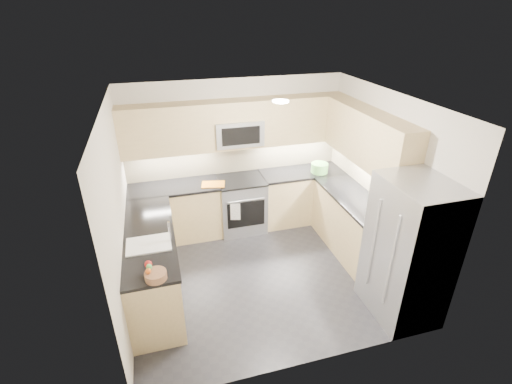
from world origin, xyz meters
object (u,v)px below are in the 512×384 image
Objects in this scene: refrigerator at (408,251)px; utensil_bowl at (319,168)px; fruit_basket at (156,276)px; gas_range at (241,205)px; microwave at (238,132)px; cutting_board at (213,184)px.

refrigerator is 2.33m from utensil_bowl.
refrigerator is 6.31× the size of utensil_bowl.
refrigerator is 7.84× the size of fruit_basket.
gas_range is at bearing 120.88° from refrigerator.
fruit_basket is at bearing -122.05° from microwave.
utensil_bowl is at bearing -4.39° from gas_range.
cutting_board is (-1.92, 2.33, 0.05)m from refrigerator.
microwave reaches higher than cutting_board.
microwave reaches higher than gas_range.
gas_range is 2.66m from fruit_basket.
gas_range is 0.51× the size of refrigerator.
microwave is at bearing 170.40° from utensil_bowl.
fruit_basket is (-0.96, -2.08, 0.04)m from cutting_board.
utensil_bowl is at bearing -0.29° from cutting_board.
fruit_basket reaches higher than cutting_board.
gas_range is 3.19× the size of utensil_bowl.
utensil_bowl is (-0.10, 2.32, 0.12)m from refrigerator.
cutting_board is (-1.83, 0.01, -0.08)m from utensil_bowl.
refrigerator is at bearing -59.12° from gas_range.
cutting_board is at bearing -168.72° from gas_range.
gas_range is 2.86m from refrigerator.
fruit_basket is (-1.44, -2.17, 0.53)m from gas_range.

